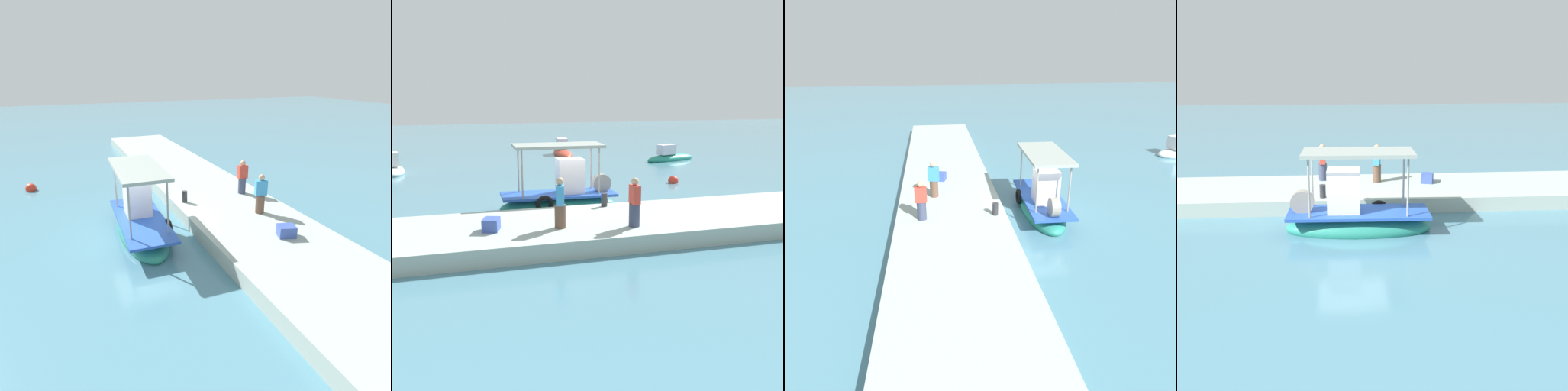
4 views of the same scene
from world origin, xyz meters
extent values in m
plane|color=teal|center=(0.00, 0.00, 0.00)|extent=(120.00, 120.00, 0.00)
cube|color=#A6B3AA|center=(0.00, -4.06, 0.29)|extent=(36.00, 4.55, 0.59)
ellipsoid|color=#288974|center=(-0.22, 0.11, 0.14)|extent=(5.12, 1.95, 0.98)
cube|color=#2651B1|center=(-0.22, 0.11, 0.68)|extent=(4.91, 1.94, 0.10)
cube|color=silver|center=(0.28, 0.09, 1.42)|extent=(1.13, 1.01, 1.58)
cylinder|color=gray|center=(1.42, 0.72, 1.66)|extent=(0.07, 0.07, 2.08)
cylinder|color=gray|center=(1.37, -0.62, 1.66)|extent=(0.07, 0.07, 2.08)
cylinder|color=gray|center=(-1.82, 0.83, 1.66)|extent=(0.07, 0.07, 2.08)
cylinder|color=gray|center=(-1.86, -0.51, 1.66)|extent=(0.07, 0.07, 2.08)
cube|color=#9AA59D|center=(-0.22, 0.11, 2.76)|extent=(3.80, 1.88, 0.12)
torus|color=black|center=(-1.01, -0.78, 0.48)|extent=(0.75, 0.21, 0.74)
cylinder|color=gray|center=(1.70, 0.04, 1.08)|extent=(0.81, 0.38, 0.80)
cylinder|color=brown|center=(-1.29, -4.74, 0.98)|extent=(0.45, 0.45, 0.78)
cube|color=#3B94D4|center=(-1.29, -4.74, 1.69)|extent=(0.37, 0.52, 0.64)
sphere|color=tan|center=(-1.29, -4.74, 2.14)|extent=(0.25, 0.25, 0.25)
cylinder|color=#3A405B|center=(1.10, -5.26, 0.97)|extent=(0.37, 0.37, 0.76)
cube|color=#D03F31|center=(1.10, -5.26, 1.67)|extent=(0.26, 0.47, 0.63)
sphere|color=tan|center=(1.10, -5.26, 2.11)|extent=(0.25, 0.25, 0.25)
cylinder|color=#2D2D33|center=(1.06, -2.26, 0.85)|extent=(0.24, 0.24, 0.52)
cube|color=#3B53A9|center=(-3.51, -4.44, 0.79)|extent=(0.66, 0.74, 0.41)
sphere|color=red|center=(7.37, 4.41, 0.11)|extent=(0.57, 0.57, 0.57)
camera|label=1|loc=(-12.31, 2.83, 6.21)|focal=30.94mm
camera|label=2|loc=(-4.77, -19.59, 4.94)|focal=44.11mm
camera|label=3|loc=(14.78, -4.68, 7.11)|focal=33.92mm
camera|label=4|loc=(0.56, 15.67, 5.48)|focal=43.38mm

